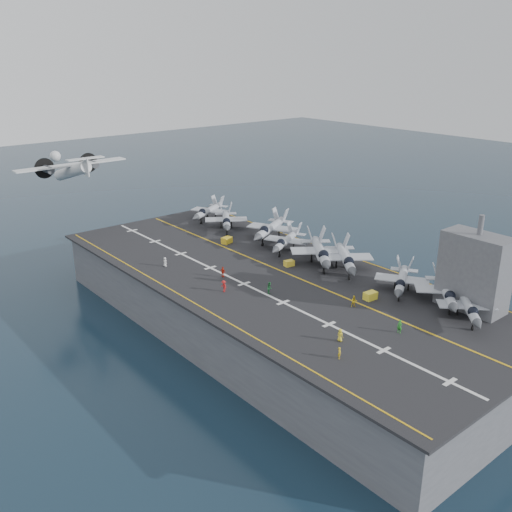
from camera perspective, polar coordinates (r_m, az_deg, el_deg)
ground at (r=105.84m, az=1.39°, el=-7.20°), size 500.00×500.00×0.00m
hull at (r=103.66m, az=1.42°, el=-4.74°), size 36.00×90.00×10.00m
flight_deck at (r=101.60m, az=1.44°, el=-2.08°), size 38.00×92.00×0.40m
foul_line at (r=103.38m, az=2.70°, el=-1.56°), size 0.35×90.00×0.02m
landing_centerline at (r=97.97m, az=-1.21°, el=-2.79°), size 0.50×90.00×0.02m
deck_edge_port at (r=92.11m, az=-6.59°, el=-4.46°), size 0.25×90.00×0.02m
deck_edge_stbd at (r=113.79m, az=8.49°, el=0.27°), size 0.25×90.00×0.02m
island_superstructure at (r=92.38m, az=21.10°, el=-0.64°), size 5.00×10.00×15.00m
fighter_jet_0 at (r=90.21m, az=20.44°, el=-4.67°), size 15.14×15.03×4.45m
fighter_jet_1 at (r=94.17m, az=18.49°, el=-3.26°), size 16.55×16.27×4.84m
fighter_jet_2 at (r=96.76m, az=14.37°, el=-2.29°), size 15.88×14.47×4.59m
fighter_jet_3 at (r=103.95m, az=8.92°, el=-0.12°), size 17.35×18.26×5.29m
fighter_jet_4 at (r=106.28m, az=6.46°, el=0.54°), size 18.31×19.38×5.61m
fighter_jet_5 at (r=113.21m, az=3.03°, el=1.60°), size 16.04×14.15×4.66m
fighter_jet_6 at (r=119.97m, az=1.47°, el=2.87°), size 18.60×16.29×5.41m
fighter_jet_7 at (r=126.95m, az=-2.99°, el=3.69°), size 15.84×16.95×4.90m
fighter_jet_8 at (r=134.99m, az=-4.78°, el=4.59°), size 16.06×14.07×4.68m
tow_cart_a at (r=93.61m, az=11.37°, el=-3.91°), size 2.19×1.51×1.26m
tow_cart_b at (r=106.00m, az=3.33°, el=-0.72°), size 1.98×1.47×1.08m
tow_cart_c at (r=118.44m, az=-2.93°, el=1.59°), size 2.47×1.91×1.31m
crew_0 at (r=79.88m, az=8.42°, el=-7.83°), size 0.86×1.19×1.85m
crew_1 at (r=75.71m, az=8.34°, el=-9.57°), size 1.17×1.15×1.64m
crew_2 at (r=93.76m, az=1.38°, el=-3.21°), size 1.42×1.46×2.04m
crew_3 at (r=94.67m, az=-3.25°, el=-3.02°), size 0.86×1.23×1.99m
crew_4 at (r=100.68m, az=-3.33°, el=-1.60°), size 1.06×1.33×1.92m
crew_5 at (r=106.81m, az=-9.09°, el=-0.59°), size 0.75×1.09×1.77m
crew_6 at (r=83.75m, az=14.17°, el=-6.85°), size 1.05×1.33×1.95m
crew_7 at (r=90.37m, az=9.79°, el=-4.49°), size 1.35×1.22×1.88m
transport_plane at (r=135.34m, az=-17.88°, el=8.07°), size 25.40×17.47×5.96m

